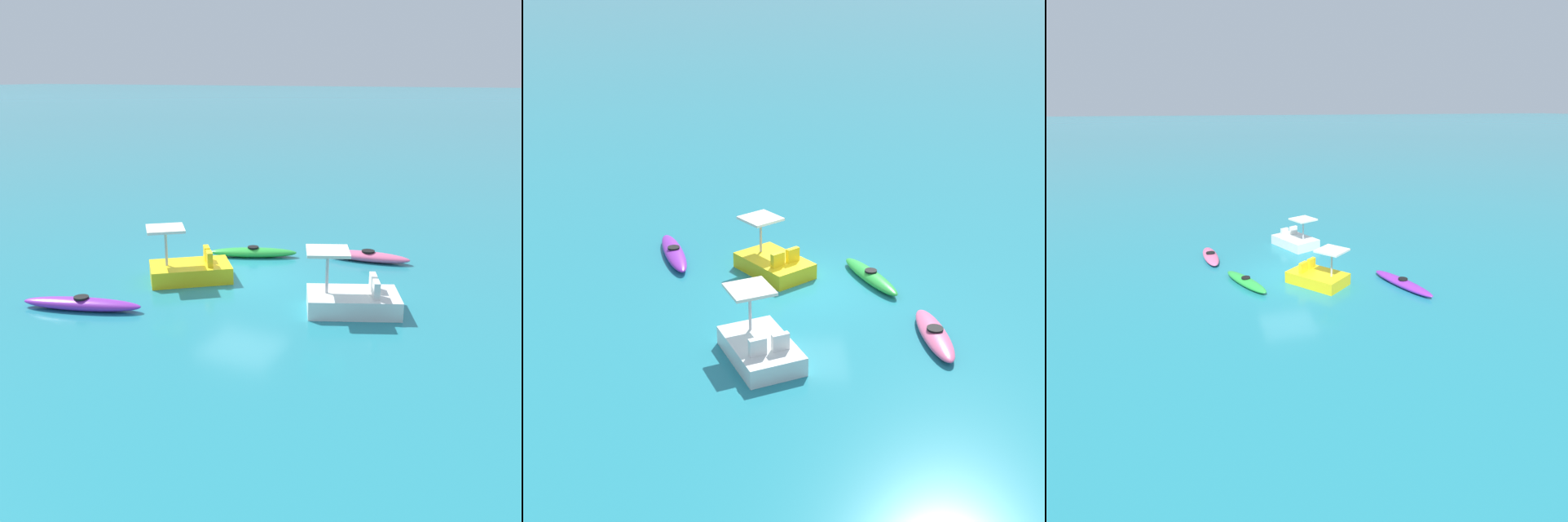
% 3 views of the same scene
% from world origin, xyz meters
% --- Properties ---
extents(ground_plane, '(600.00, 600.00, 0.00)m').
position_xyz_m(ground_plane, '(0.00, 0.00, 0.00)').
color(ground_plane, teal).
extents(kayak_pink, '(2.84, 0.89, 0.37)m').
position_xyz_m(kayak_pink, '(-3.15, -3.17, 0.16)').
color(kayak_pink, pink).
rests_on(kayak_pink, ground_plane).
extents(kayak_green, '(2.97, 1.72, 0.37)m').
position_xyz_m(kayak_green, '(0.55, -1.96, 0.16)').
color(kayak_green, green).
rests_on(kayak_green, ground_plane).
extents(kayak_purple, '(3.32, 1.54, 0.37)m').
position_xyz_m(kayak_purple, '(2.54, 4.39, 0.16)').
color(kayak_purple, purple).
rests_on(kayak_purple, ground_plane).
extents(pedal_boat_white, '(2.79, 2.31, 1.68)m').
position_xyz_m(pedal_boat_white, '(-4.00, 1.41, 0.34)').
color(pedal_boat_white, white).
rests_on(pedal_boat_white, ground_plane).
extents(pedal_boat_yellow, '(2.82, 2.66, 1.68)m').
position_xyz_m(pedal_boat_yellow, '(1.24, 1.04, 0.34)').
color(pedal_boat_yellow, yellow).
rests_on(pedal_boat_yellow, ground_plane).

